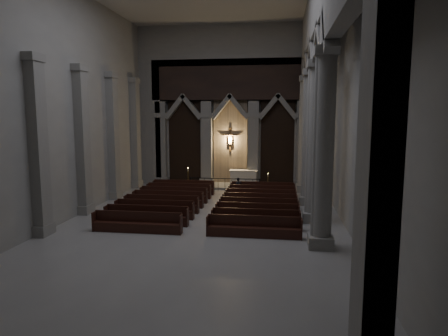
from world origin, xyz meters
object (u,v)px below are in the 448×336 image
at_px(candle_stand_left, 188,183).
at_px(candle_stand_right, 268,187).
at_px(altar_rail, 225,183).
at_px(altar, 244,177).
at_px(pews, 211,205).
at_px(worshipper, 238,187).

distance_m(candle_stand_left, candle_stand_right, 5.82).
bearing_deg(candle_stand_right, altar_rail, -174.40).
xyz_separation_m(altar, pews, (-1.11, -8.08, -0.39)).
bearing_deg(pews, candle_stand_left, 113.87).
bearing_deg(candle_stand_left, pews, -66.13).
distance_m(candle_stand_right, worshipper, 2.53).
height_order(altar_rail, candle_stand_left, candle_stand_left).
distance_m(altar, pews, 8.16).
bearing_deg(altar_rail, worshipper, -50.93).
relative_size(altar_rail, worshipper, 4.06).
bearing_deg(candle_stand_left, worshipper, -26.72).
xyz_separation_m(altar, altar_rail, (-1.11, -2.36, -0.05)).
bearing_deg(worshipper, pews, -112.93).
height_order(pews, worshipper, worshipper).
bearing_deg(altar, altar_rail, -115.25).
distance_m(altar_rail, worshipper, 1.73).
relative_size(candle_stand_right, worshipper, 1.09).
xyz_separation_m(pews, worshipper, (1.09, 4.38, 0.31)).
bearing_deg(candle_stand_left, candle_stand_right, -3.18).
bearing_deg(worshipper, candle_stand_left, 144.35).
relative_size(altar, candle_stand_right, 1.59).
xyz_separation_m(altar_rail, candle_stand_right, (3.00, 0.29, -0.28)).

